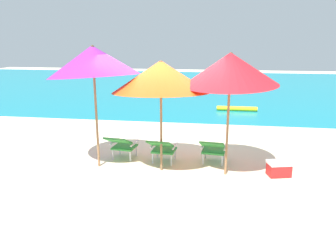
{
  "coord_description": "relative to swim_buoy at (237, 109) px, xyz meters",
  "views": [
    {
      "loc": [
        1.16,
        -7.23,
        2.81
      ],
      "look_at": [
        0.0,
        0.41,
        0.75
      ],
      "focal_mm": 35.1,
      "sensor_mm": 36.0,
      "label": 1
    }
  ],
  "objects": [
    {
      "name": "beach_umbrella_right",
      "position": [
        -0.56,
        -6.53,
        2.14
      ],
      "size": [
        2.68,
        2.69,
        2.6
      ],
      "color": "olive",
      "rests_on": "ground_plane"
    },
    {
      "name": "ground_plane",
      "position": [
        -1.96,
        -1.95,
        -0.1
      ],
      "size": [
        40.0,
        40.0,
        0.0
      ],
      "primitive_type": "plane",
      "color": "beige"
    },
    {
      "name": "swim_buoy",
      "position": [
        0.0,
        0.0,
        0.0
      ],
      "size": [
        1.6,
        0.18,
        0.18
      ],
      "primitive_type": "cylinder",
      "rotation": [
        0.0,
        1.57,
        0.0
      ],
      "color": "yellow",
      "rests_on": "ocean_band"
    },
    {
      "name": "lounge_chair_right",
      "position": [
        -0.85,
        -6.03,
        0.31
      ],
      "size": [
        0.62,
        0.92,
        0.68
      ],
      "color": "#338E3D",
      "rests_on": "ground_plane"
    },
    {
      "name": "cooler_box",
      "position": [
        0.55,
        -6.45,
        0.06
      ],
      "size": [
        0.54,
        0.43,
        0.32
      ],
      "color": "red",
      "rests_on": "ground_plane"
    },
    {
      "name": "lounge_chair_left",
      "position": [
        -2.99,
        -6.06,
        0.31
      ],
      "size": [
        0.63,
        0.93,
        0.68
      ],
      "color": "#338E3D",
      "rests_on": "ground_plane"
    },
    {
      "name": "ocean_band",
      "position": [
        -1.96,
        6.71,
        -0.09
      ],
      "size": [
        40.0,
        18.0,
        0.01
      ],
      "primitive_type": "cube",
      "color": "teal",
      "rests_on": "ground_plane"
    },
    {
      "name": "beach_umbrella_left",
      "position": [
        -3.4,
        -6.5,
        2.26
      ],
      "size": [
        2.8,
        2.79,
        2.77
      ],
      "color": "olive",
      "rests_on": "ground_plane"
    },
    {
      "name": "lounge_chair_center",
      "position": [
        -2.0,
        -6.15,
        0.31
      ],
      "size": [
        0.6,
        0.91,
        0.68
      ],
      "color": "#338E3D",
      "rests_on": "ground_plane"
    },
    {
      "name": "beach_umbrella_center",
      "position": [
        -1.96,
        -6.51,
        1.96
      ],
      "size": [
        2.51,
        2.54,
        2.45
      ],
      "color": "olive",
      "rests_on": "ground_plane"
    }
  ]
}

